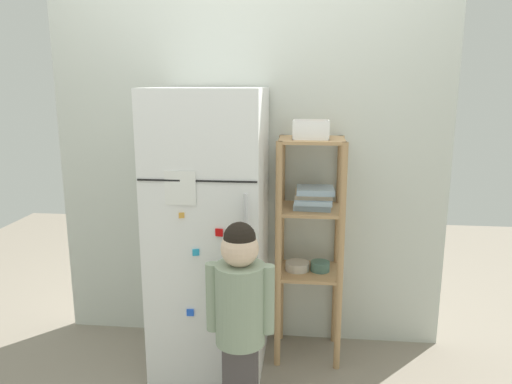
{
  "coord_description": "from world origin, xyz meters",
  "views": [
    {
      "loc": [
        0.35,
        -2.52,
        1.58
      ],
      "look_at": [
        0.08,
        0.02,
        1.0
      ],
      "focal_mm": 34.42,
      "sensor_mm": 36.0,
      "label": 1
    }
  ],
  "objects_px": {
    "fruit_bin": "(313,132)",
    "pantry_shelf_unit": "(310,226)",
    "refrigerator": "(210,231)",
    "child_standing": "(240,303)"
  },
  "relations": [
    {
      "from": "refrigerator",
      "to": "fruit_bin",
      "type": "height_order",
      "value": "refrigerator"
    },
    {
      "from": "pantry_shelf_unit",
      "to": "child_standing",
      "type": "bearing_deg",
      "value": -117.03
    },
    {
      "from": "refrigerator",
      "to": "fruit_bin",
      "type": "xyz_separation_m",
      "value": [
        0.55,
        0.11,
        0.54
      ]
    },
    {
      "from": "fruit_bin",
      "to": "refrigerator",
      "type": "bearing_deg",
      "value": -168.61
    },
    {
      "from": "fruit_bin",
      "to": "pantry_shelf_unit",
      "type": "bearing_deg",
      "value": 98.11
    },
    {
      "from": "refrigerator",
      "to": "child_standing",
      "type": "distance_m",
      "value": 0.57
    },
    {
      "from": "refrigerator",
      "to": "fruit_bin",
      "type": "bearing_deg",
      "value": 11.39
    },
    {
      "from": "child_standing",
      "to": "fruit_bin",
      "type": "xyz_separation_m",
      "value": [
        0.32,
        0.6,
        0.73
      ]
    },
    {
      "from": "pantry_shelf_unit",
      "to": "fruit_bin",
      "type": "relative_size",
      "value": 6.65
    },
    {
      "from": "refrigerator",
      "to": "pantry_shelf_unit",
      "type": "distance_m",
      "value": 0.56
    }
  ]
}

